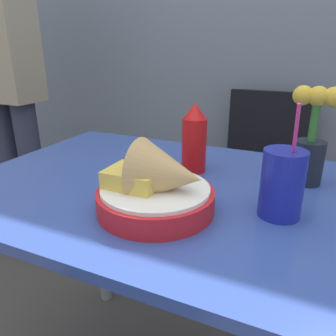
# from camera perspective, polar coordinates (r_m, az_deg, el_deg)

# --- Properties ---
(wall_window) EXTENTS (7.00, 0.06, 2.60)m
(wall_window) POSITION_cam_1_polar(r_m,az_deg,el_deg) (1.75, 15.83, 26.31)
(wall_window) COLOR slate
(wall_window) RESTS_ON ground_plane
(dining_table) EXTENTS (1.04, 0.72, 0.78)m
(dining_table) POSITION_cam_1_polar(r_m,az_deg,el_deg) (0.88, 0.21, -10.39)
(dining_table) COLOR #334C9E
(dining_table) RESTS_ON ground_plane
(chair_far_window) EXTENTS (0.40, 0.40, 0.91)m
(chair_far_window) POSITION_cam_1_polar(r_m,az_deg,el_deg) (1.62, 16.27, -0.93)
(chair_far_window) COLOR black
(chair_far_window) RESTS_ON ground_plane
(food_basket) EXTENTS (0.25, 0.25, 0.15)m
(food_basket) POSITION_cam_1_polar(r_m,az_deg,el_deg) (0.67, -1.52, -3.47)
(food_basket) COLOR red
(food_basket) RESTS_ON dining_table
(ketchup_bottle) EXTENTS (0.07, 0.07, 0.19)m
(ketchup_bottle) POSITION_cam_1_polar(r_m,az_deg,el_deg) (0.89, 4.58, 5.05)
(ketchup_bottle) COLOR red
(ketchup_bottle) RESTS_ON dining_table
(drink_cup) EXTENTS (0.08, 0.08, 0.24)m
(drink_cup) POSITION_cam_1_polar(r_m,az_deg,el_deg) (0.69, 19.20, -2.96)
(drink_cup) COLOR #192399
(drink_cup) RESTS_ON dining_table
(flower_vase) EXTENTS (0.11, 0.08, 0.24)m
(flower_vase) POSITION_cam_1_polar(r_m,az_deg,el_deg) (0.87, 23.66, 4.43)
(flower_vase) COLOR black
(flower_vase) RESTS_ON dining_table
(person_standing) EXTENTS (0.32, 0.20, 1.77)m
(person_standing) POSITION_cam_1_polar(r_m,az_deg,el_deg) (1.74, -26.82, 16.10)
(person_standing) COLOR #2D3347
(person_standing) RESTS_ON ground_plane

